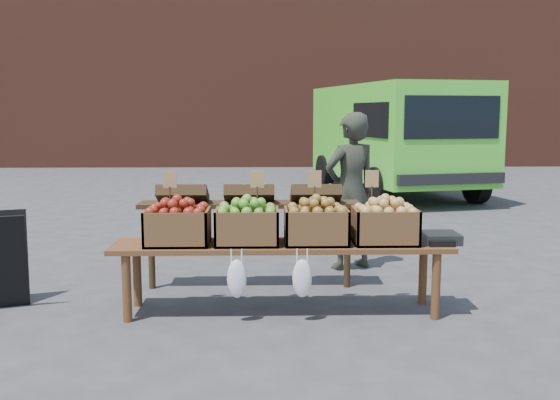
{
  "coord_description": "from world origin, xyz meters",
  "views": [
    {
      "loc": [
        0.86,
        -5.28,
        1.61
      ],
      "look_at": [
        1.0,
        0.1,
        0.85
      ],
      "focal_mm": 40.0,
      "sensor_mm": 36.0,
      "label": 1
    }
  ],
  "objects_px": {
    "crate_red_apples": "(316,226)",
    "delivery_van": "(394,141)",
    "vendor": "(351,191)",
    "display_bench": "(282,278)",
    "back_table": "(250,232)",
    "crate_russet_pears": "(247,226)",
    "crate_golden_apples": "(178,227)",
    "crate_green_apples": "(385,226)",
    "weighing_scale": "(437,238)"
  },
  "relations": [
    {
      "from": "crate_red_apples",
      "to": "delivery_van",
      "type": "bearing_deg",
      "value": 73.62
    },
    {
      "from": "vendor",
      "to": "crate_red_apples",
      "type": "height_order",
      "value": "vendor"
    },
    {
      "from": "display_bench",
      "to": "crate_red_apples",
      "type": "bearing_deg",
      "value": 0.0
    },
    {
      "from": "back_table",
      "to": "crate_russet_pears",
      "type": "height_order",
      "value": "back_table"
    },
    {
      "from": "crate_red_apples",
      "to": "crate_golden_apples",
      "type": "bearing_deg",
      "value": 180.0
    },
    {
      "from": "delivery_van",
      "to": "crate_golden_apples",
      "type": "distance_m",
      "value": 7.95
    },
    {
      "from": "vendor",
      "to": "display_bench",
      "type": "bearing_deg",
      "value": 37.67
    },
    {
      "from": "crate_golden_apples",
      "to": "crate_green_apples",
      "type": "xyz_separation_m",
      "value": [
        1.65,
        0.0,
        0.0
      ]
    },
    {
      "from": "weighing_scale",
      "to": "delivery_van",
      "type": "bearing_deg",
      "value": 80.93
    },
    {
      "from": "delivery_van",
      "to": "crate_russet_pears",
      "type": "bearing_deg",
      "value": -122.57
    },
    {
      "from": "crate_red_apples",
      "to": "crate_green_apples",
      "type": "height_order",
      "value": "same"
    },
    {
      "from": "crate_russet_pears",
      "to": "crate_green_apples",
      "type": "xyz_separation_m",
      "value": [
        1.1,
        0.0,
        0.0
      ]
    },
    {
      "from": "vendor",
      "to": "crate_golden_apples",
      "type": "height_order",
      "value": "vendor"
    },
    {
      "from": "crate_golden_apples",
      "to": "weighing_scale",
      "type": "relative_size",
      "value": 1.47
    },
    {
      "from": "weighing_scale",
      "to": "crate_green_apples",
      "type": "bearing_deg",
      "value": 180.0
    },
    {
      "from": "back_table",
      "to": "crate_red_apples",
      "type": "bearing_deg",
      "value": -52.78
    },
    {
      "from": "back_table",
      "to": "crate_golden_apples",
      "type": "relative_size",
      "value": 4.2
    },
    {
      "from": "crate_golden_apples",
      "to": "crate_green_apples",
      "type": "bearing_deg",
      "value": 0.0
    },
    {
      "from": "crate_golden_apples",
      "to": "weighing_scale",
      "type": "bearing_deg",
      "value": 0.0
    },
    {
      "from": "vendor",
      "to": "display_bench",
      "type": "xyz_separation_m",
      "value": [
        -0.75,
        -1.43,
        -0.52
      ]
    },
    {
      "from": "display_bench",
      "to": "crate_russet_pears",
      "type": "relative_size",
      "value": 5.4
    },
    {
      "from": "delivery_van",
      "to": "weighing_scale",
      "type": "xyz_separation_m",
      "value": [
        -1.16,
        -7.26,
        -0.45
      ]
    },
    {
      "from": "delivery_van",
      "to": "back_table",
      "type": "bearing_deg",
      "value": -124.57
    },
    {
      "from": "back_table",
      "to": "display_bench",
      "type": "height_order",
      "value": "back_table"
    },
    {
      "from": "delivery_van",
      "to": "crate_green_apples",
      "type": "xyz_separation_m",
      "value": [
        -1.58,
        -7.26,
        -0.35
      ]
    },
    {
      "from": "back_table",
      "to": "weighing_scale",
      "type": "distance_m",
      "value": 1.69
    },
    {
      "from": "display_bench",
      "to": "crate_golden_apples",
      "type": "bearing_deg",
      "value": 180.0
    },
    {
      "from": "crate_russet_pears",
      "to": "crate_red_apples",
      "type": "relative_size",
      "value": 1.0
    },
    {
      "from": "display_bench",
      "to": "crate_green_apples",
      "type": "xyz_separation_m",
      "value": [
        0.83,
        0.0,
        0.42
      ]
    },
    {
      "from": "crate_golden_apples",
      "to": "back_table",
      "type": "bearing_deg",
      "value": 52.47
    },
    {
      "from": "crate_russet_pears",
      "to": "crate_green_apples",
      "type": "relative_size",
      "value": 1.0
    },
    {
      "from": "display_bench",
      "to": "crate_green_apples",
      "type": "relative_size",
      "value": 5.4
    },
    {
      "from": "display_bench",
      "to": "crate_russet_pears",
      "type": "xyz_separation_m",
      "value": [
        -0.28,
        0.0,
        0.42
      ]
    },
    {
      "from": "delivery_van",
      "to": "crate_red_apples",
      "type": "distance_m",
      "value": 7.57
    },
    {
      "from": "delivery_van",
      "to": "crate_green_apples",
      "type": "distance_m",
      "value": 7.44
    },
    {
      "from": "vendor",
      "to": "crate_russet_pears",
      "type": "distance_m",
      "value": 1.76
    },
    {
      "from": "back_table",
      "to": "weighing_scale",
      "type": "bearing_deg",
      "value": -25.32
    },
    {
      "from": "crate_green_apples",
      "to": "crate_golden_apples",
      "type": "bearing_deg",
      "value": 180.0
    },
    {
      "from": "delivery_van",
      "to": "crate_green_apples",
      "type": "bearing_deg",
      "value": -114.59
    },
    {
      "from": "display_bench",
      "to": "weighing_scale",
      "type": "xyz_separation_m",
      "value": [
        1.25,
        0.0,
        0.33
      ]
    },
    {
      "from": "back_table",
      "to": "delivery_van",
      "type": "bearing_deg",
      "value": 67.71
    },
    {
      "from": "crate_golden_apples",
      "to": "weighing_scale",
      "type": "height_order",
      "value": "crate_golden_apples"
    },
    {
      "from": "delivery_van",
      "to": "weighing_scale",
      "type": "distance_m",
      "value": 7.36
    },
    {
      "from": "vendor",
      "to": "display_bench",
      "type": "distance_m",
      "value": 1.7
    },
    {
      "from": "delivery_van",
      "to": "back_table",
      "type": "relative_size",
      "value": 2.25
    },
    {
      "from": "weighing_scale",
      "to": "crate_russet_pears",
      "type": "bearing_deg",
      "value": 180.0
    },
    {
      "from": "back_table",
      "to": "crate_green_apples",
      "type": "bearing_deg",
      "value": -33.28
    },
    {
      "from": "back_table",
      "to": "crate_russet_pears",
      "type": "xyz_separation_m",
      "value": [
        -0.0,
        -0.72,
        0.19
      ]
    },
    {
      "from": "vendor",
      "to": "crate_golden_apples",
      "type": "distance_m",
      "value": 2.13
    },
    {
      "from": "crate_golden_apples",
      "to": "crate_red_apples",
      "type": "relative_size",
      "value": 1.0
    }
  ]
}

